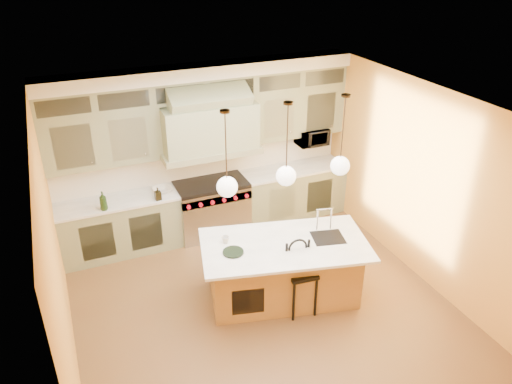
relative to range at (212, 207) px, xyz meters
name	(u,v)px	position (x,y,z in m)	size (l,w,h in m)	color
floor	(262,305)	(0.00, -2.14, -0.49)	(5.00, 5.00, 0.00)	brown
ceiling	(263,107)	(0.00, -2.14, 2.41)	(5.00, 5.00, 0.00)	white
wall_back	(203,148)	(0.00, 0.36, 0.96)	(5.00, 5.00, 0.00)	gold
wall_front	(377,350)	(0.00, -4.64, 0.96)	(5.00, 5.00, 0.00)	gold
wall_left	(55,261)	(-2.50, -2.14, 0.96)	(5.00, 5.00, 0.00)	gold
wall_right	(420,183)	(2.50, -2.14, 0.96)	(5.00, 5.00, 0.00)	gold
back_cabinetry	(208,155)	(0.00, 0.09, 0.94)	(5.00, 0.77, 2.90)	gray
range	(212,207)	(0.00, 0.00, 0.00)	(1.20, 0.74, 0.96)	silver
kitchen_island	(284,269)	(0.37, -2.06, -0.01)	(2.48, 1.70, 1.35)	olive
counter_stool	(300,273)	(0.45, -2.42, 0.12)	(0.41, 0.41, 1.07)	black
microwave	(312,137)	(1.95, 0.11, 0.96)	(0.54, 0.37, 0.30)	black
oil_bottle_a	(103,201)	(-1.77, -0.22, 0.61)	(0.12, 0.12, 0.30)	#1C3414
oil_bottle_b	(158,194)	(-0.94, -0.22, 0.56)	(0.09, 0.10, 0.21)	black
fruit_bowl	(162,190)	(-0.82, 0.01, 0.49)	(0.32, 0.32, 0.08)	white
cup	(225,240)	(-0.38, -1.76, 0.48)	(0.10, 0.10, 0.10)	silver
pendant_left	(227,185)	(-0.43, -2.06, 1.46)	(0.26, 0.26, 1.11)	#2D2319
pendant_center	(286,174)	(0.37, -2.06, 1.46)	(0.26, 0.26, 1.11)	#2D2319
pendant_right	(340,164)	(1.17, -2.06, 1.46)	(0.26, 0.26, 1.11)	#2D2319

